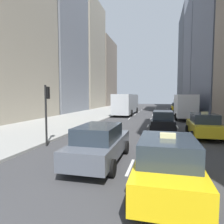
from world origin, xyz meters
name	(u,v)px	position (x,y,z in m)	size (l,w,h in m)	color
sidewalk_left	(84,116)	(-7.00, 27.00, 0.07)	(8.00, 66.00, 0.15)	#9E9E99
lane_markings	(150,122)	(2.60, 23.00, 0.01)	(5.72, 56.00, 0.01)	white
building_row_left	(55,29)	(-14.00, 31.90, 14.51)	(6.00, 66.22, 35.93)	#4C515B
building_row_right	(216,30)	(12.00, 34.61, 13.17)	(6.00, 69.07, 32.10)	#A89E89
taxi_lead	(167,164)	(4.00, 6.10, 0.88)	(2.02, 4.40, 1.87)	yellow
taxi_second	(204,125)	(6.80, 15.21, 0.88)	(2.02, 4.40, 1.87)	yellow
taxi_third	(176,107)	(6.80, 40.78, 0.88)	(2.02, 4.40, 1.87)	yellow
sedan_black_near	(100,143)	(1.20, 8.29, 0.87)	(2.02, 4.94, 1.70)	#565B66
sedan_silver_behind	(163,121)	(4.00, 17.30, 0.88)	(2.02, 4.93, 1.72)	black
city_bus	(127,103)	(-1.61, 32.20, 1.79)	(2.80, 11.61, 3.25)	#B7BCC1
box_truck	(184,106)	(6.80, 27.44, 1.71)	(2.58, 8.40, 3.15)	#262628
traffic_light_pole	(47,105)	(-2.75, 10.46, 2.41)	(0.24, 0.42, 3.60)	black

